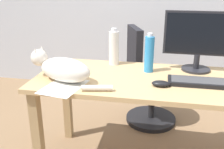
{
  "coord_description": "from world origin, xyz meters",
  "views": [
    {
      "loc": [
        0.06,
        -1.61,
        1.31
      ],
      "look_at": [
        -0.22,
        -0.14,
        0.77
      ],
      "focal_mm": 41.53,
      "sensor_mm": 36.0,
      "label": 1
    }
  ],
  "objects_px": {
    "office_chair": "(148,83)",
    "spray_bottle": "(149,54)",
    "monitor": "(199,39)",
    "keyboard": "(204,82)",
    "cat": "(62,68)",
    "computer_mouse": "(161,84)",
    "water_bottle": "(114,48)"
  },
  "relations": [
    {
      "from": "office_chair",
      "to": "spray_bottle",
      "type": "height_order",
      "value": "spray_bottle"
    },
    {
      "from": "monitor",
      "to": "keyboard",
      "type": "bearing_deg",
      "value": -85.18
    },
    {
      "from": "monitor",
      "to": "keyboard",
      "type": "distance_m",
      "value": 0.34
    },
    {
      "from": "cat",
      "to": "office_chair",
      "type": "bearing_deg",
      "value": 58.38
    },
    {
      "from": "cat",
      "to": "keyboard",
      "type": "bearing_deg",
      "value": 6.39
    },
    {
      "from": "computer_mouse",
      "to": "monitor",
      "type": "bearing_deg",
      "value": 55.72
    },
    {
      "from": "office_chair",
      "to": "water_bottle",
      "type": "relative_size",
      "value": 3.38
    },
    {
      "from": "monitor",
      "to": "keyboard",
      "type": "relative_size",
      "value": 1.09
    },
    {
      "from": "office_chair",
      "to": "computer_mouse",
      "type": "bearing_deg",
      "value": -81.9
    },
    {
      "from": "cat",
      "to": "spray_bottle",
      "type": "distance_m",
      "value": 0.6
    },
    {
      "from": "office_chair",
      "to": "monitor",
      "type": "bearing_deg",
      "value": -51.72
    },
    {
      "from": "monitor",
      "to": "computer_mouse",
      "type": "height_order",
      "value": "monitor"
    },
    {
      "from": "monitor",
      "to": "water_bottle",
      "type": "height_order",
      "value": "monitor"
    },
    {
      "from": "cat",
      "to": "water_bottle",
      "type": "xyz_separation_m",
      "value": [
        0.26,
        0.4,
        0.05
      ]
    },
    {
      "from": "cat",
      "to": "water_bottle",
      "type": "distance_m",
      "value": 0.48
    },
    {
      "from": "keyboard",
      "to": "computer_mouse",
      "type": "distance_m",
      "value": 0.28
    },
    {
      "from": "monitor",
      "to": "cat",
      "type": "xyz_separation_m",
      "value": [
        -0.86,
        -0.37,
        -0.15
      ]
    },
    {
      "from": "keyboard",
      "to": "computer_mouse",
      "type": "height_order",
      "value": "computer_mouse"
    },
    {
      "from": "office_chair",
      "to": "monitor",
      "type": "xyz_separation_m",
      "value": [
        0.36,
        -0.45,
        0.53
      ]
    },
    {
      "from": "keyboard",
      "to": "computer_mouse",
      "type": "relative_size",
      "value": 4.0
    },
    {
      "from": "cat",
      "to": "spray_bottle",
      "type": "xyz_separation_m",
      "value": [
        0.53,
        0.28,
        0.05
      ]
    },
    {
      "from": "cat",
      "to": "spray_bottle",
      "type": "bearing_deg",
      "value": 27.71
    },
    {
      "from": "office_chair",
      "to": "spray_bottle",
      "type": "xyz_separation_m",
      "value": [
        0.02,
        -0.54,
        0.43
      ]
    },
    {
      "from": "monitor",
      "to": "spray_bottle",
      "type": "bearing_deg",
      "value": -164.68
    },
    {
      "from": "keyboard",
      "to": "computer_mouse",
      "type": "bearing_deg",
      "value": -162.35
    },
    {
      "from": "cat",
      "to": "computer_mouse",
      "type": "bearing_deg",
      "value": 1.38
    },
    {
      "from": "office_chair",
      "to": "computer_mouse",
      "type": "xyz_separation_m",
      "value": [
        0.11,
        -0.8,
        0.32
      ]
    },
    {
      "from": "keyboard",
      "to": "spray_bottle",
      "type": "xyz_separation_m",
      "value": [
        -0.35,
        0.18,
        0.11
      ]
    },
    {
      "from": "office_chair",
      "to": "monitor",
      "type": "relative_size",
      "value": 1.94
    },
    {
      "from": "monitor",
      "to": "computer_mouse",
      "type": "distance_m",
      "value": 0.48
    },
    {
      "from": "cat",
      "to": "spray_bottle",
      "type": "height_order",
      "value": "spray_bottle"
    },
    {
      "from": "cat",
      "to": "computer_mouse",
      "type": "distance_m",
      "value": 0.62
    }
  ]
}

